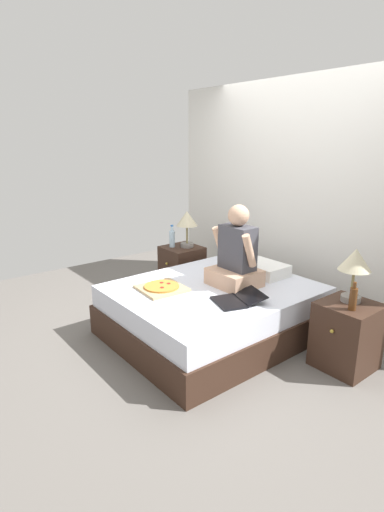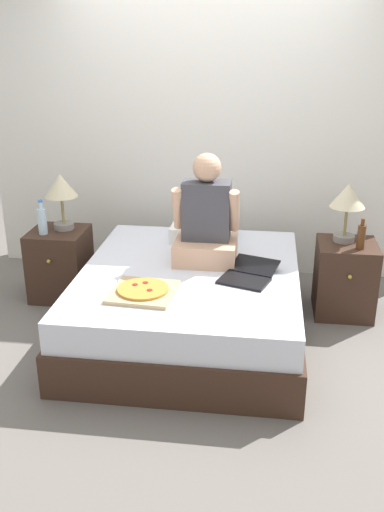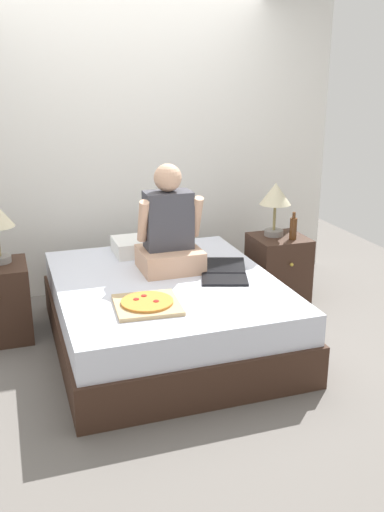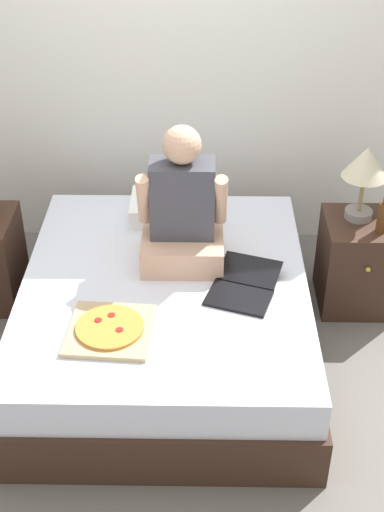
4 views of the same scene
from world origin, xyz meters
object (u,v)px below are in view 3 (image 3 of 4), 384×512
object	(u,v)px
bed	(166,312)
nightstand_right	(278,269)
lamp_on_right_nightstand	(275,198)
person_seated	(169,232)
beer_bottle	(293,228)
laptop	(224,275)
pizza_box	(147,304)

from	to	relation	value
bed	nightstand_right	xyz separation A→B (m)	(1.14, 0.48, 0.04)
lamp_on_right_nightstand	person_seated	bearing A→B (deg)	-162.11
nightstand_right	beer_bottle	size ratio (longest dim) A/B	2.48
laptop	pizza_box	xyz separation A→B (m)	(-0.65, -0.33, -0.00)
beer_bottle	pizza_box	distance (m)	1.67
person_seated	nightstand_right	bearing A→B (deg)	14.87
lamp_on_right_nightstand	laptop	xyz separation A→B (m)	(-0.70, -0.63, -0.38)
beer_bottle	nightstand_right	bearing A→B (deg)	125.01
person_seated	laptop	world-z (taller)	person_seated
nightstand_right	person_seated	world-z (taller)	person_seated
bed	nightstand_right	bearing A→B (deg)	23.03
nightstand_right	person_seated	distance (m)	1.19
laptop	pizza_box	world-z (taller)	laptop
lamp_on_right_nightstand	pizza_box	distance (m)	1.70
lamp_on_right_nightstand	beer_bottle	size ratio (longest dim) A/B	1.96
laptop	nightstand_right	bearing A→B (deg)	38.60
pizza_box	beer_bottle	bearing A→B (deg)	29.35
beer_bottle	lamp_on_right_nightstand	bearing A→B (deg)	123.69
beer_bottle	person_seated	bearing A→B (deg)	-170.95
bed	laptop	bearing A→B (deg)	-13.62
nightstand_right	pizza_box	world-z (taller)	nightstand_right
bed	beer_bottle	world-z (taller)	beer_bottle
nightstand_right	laptop	world-z (taller)	laptop
bed	beer_bottle	distance (m)	1.33
pizza_box	bed	bearing A→B (deg)	60.70
person_seated	bed	bearing A→B (deg)	-113.81
nightstand_right	laptop	xyz separation A→B (m)	(-0.73, -0.58, 0.23)
lamp_on_right_nightstand	person_seated	distance (m)	1.07
person_seated	pizza_box	bearing A→B (deg)	-117.58
lamp_on_right_nightstand	person_seated	xyz separation A→B (m)	(-1.02, -0.33, -0.11)
lamp_on_right_nightstand	pizza_box	xyz separation A→B (m)	(-1.35, -0.96, -0.38)
nightstand_right	pizza_box	size ratio (longest dim) A/B	1.33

